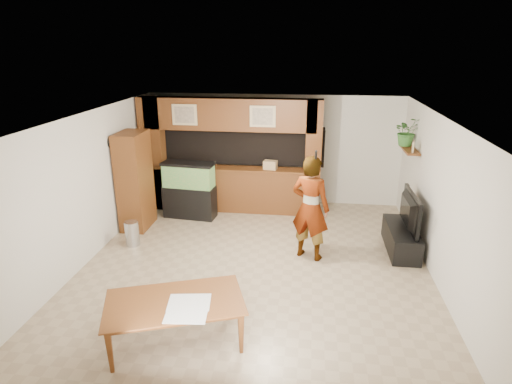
# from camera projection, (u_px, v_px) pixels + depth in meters

# --- Properties ---
(floor) EXTENTS (6.50, 6.50, 0.00)m
(floor) POSITION_uv_depth(u_px,v_px,m) (256.00, 263.00, 7.65)
(floor) COLOR tan
(floor) RESTS_ON ground
(ceiling) EXTENTS (6.50, 6.50, 0.00)m
(ceiling) POSITION_uv_depth(u_px,v_px,m) (256.00, 118.00, 6.79)
(ceiling) COLOR white
(ceiling) RESTS_ON wall_back
(wall_back) EXTENTS (6.00, 0.00, 6.00)m
(wall_back) POSITION_uv_depth(u_px,v_px,m) (273.00, 149.00, 10.26)
(wall_back) COLOR silver
(wall_back) RESTS_ON floor
(wall_left) EXTENTS (0.00, 6.50, 6.50)m
(wall_left) POSITION_uv_depth(u_px,v_px,m) (89.00, 187.00, 7.58)
(wall_left) COLOR silver
(wall_left) RESTS_ON floor
(wall_right) EXTENTS (0.00, 6.50, 6.50)m
(wall_right) POSITION_uv_depth(u_px,v_px,m) (441.00, 203.00, 6.85)
(wall_right) COLOR silver
(wall_right) RESTS_ON floor
(partition) EXTENTS (4.20, 0.99, 2.60)m
(partition) POSITION_uv_depth(u_px,v_px,m) (230.00, 154.00, 9.79)
(partition) COLOR brown
(partition) RESTS_ON floor
(wall_clock) EXTENTS (0.05, 0.25, 0.25)m
(wall_clock) POSITION_uv_depth(u_px,v_px,m) (112.00, 142.00, 8.31)
(wall_clock) COLOR black
(wall_clock) RESTS_ON wall_left
(wall_shelf) EXTENTS (0.25, 0.90, 0.04)m
(wall_shelf) POSITION_uv_depth(u_px,v_px,m) (409.00, 149.00, 8.56)
(wall_shelf) COLOR brown
(wall_shelf) RESTS_ON wall_right
(pantry_cabinet) EXTENTS (0.51, 0.83, 2.03)m
(pantry_cabinet) POSITION_uv_depth(u_px,v_px,m) (135.00, 181.00, 8.85)
(pantry_cabinet) COLOR brown
(pantry_cabinet) RESTS_ON floor
(trash_can) EXTENTS (0.27, 0.27, 0.49)m
(trash_can) POSITION_uv_depth(u_px,v_px,m) (132.00, 233.00, 8.24)
(trash_can) COLOR #B2B2B7
(trash_can) RESTS_ON floor
(aquarium) EXTENTS (1.14, 0.43, 1.27)m
(aquarium) POSITION_uv_depth(u_px,v_px,m) (189.00, 191.00, 9.48)
(aquarium) COLOR black
(aquarium) RESTS_ON floor
(tv_stand) EXTENTS (0.50, 1.37, 0.46)m
(tv_stand) POSITION_uv_depth(u_px,v_px,m) (401.00, 239.00, 8.06)
(tv_stand) COLOR black
(tv_stand) RESTS_ON floor
(television) EXTENTS (0.17, 1.20, 0.69)m
(television) POSITION_uv_depth(u_px,v_px,m) (405.00, 211.00, 7.87)
(television) COLOR black
(television) RESTS_ON tv_stand
(photo_frame) EXTENTS (0.06, 0.16, 0.21)m
(photo_frame) POSITION_uv_depth(u_px,v_px,m) (413.00, 147.00, 8.25)
(photo_frame) COLOR tan
(photo_frame) RESTS_ON wall_shelf
(potted_plant) EXTENTS (0.64, 0.60, 0.59)m
(potted_plant) POSITION_uv_depth(u_px,v_px,m) (407.00, 131.00, 8.69)
(potted_plant) COLOR #326A2A
(potted_plant) RESTS_ON wall_shelf
(person) EXTENTS (0.82, 0.69, 1.92)m
(person) POSITION_uv_depth(u_px,v_px,m) (310.00, 208.00, 7.56)
(person) COLOR #91704F
(person) RESTS_ON floor
(microphone) EXTENTS (0.04, 0.11, 0.17)m
(microphone) POSITION_uv_depth(u_px,v_px,m) (316.00, 155.00, 7.07)
(microphone) COLOR black
(microphone) RESTS_ON person
(dining_table) EXTENTS (1.97, 1.51, 0.61)m
(dining_table) POSITION_uv_depth(u_px,v_px,m) (176.00, 323.00, 5.52)
(dining_table) COLOR brown
(dining_table) RESTS_ON floor
(newspaper_a) EXTENTS (0.58, 0.46, 0.01)m
(newspaper_a) POSITION_uv_depth(u_px,v_px,m) (189.00, 302.00, 5.41)
(newspaper_a) COLOR silver
(newspaper_a) RESTS_ON dining_table
(newspaper_b) EXTENTS (0.54, 0.42, 0.01)m
(newspaper_b) POSITION_uv_depth(u_px,v_px,m) (186.00, 315.00, 5.17)
(newspaper_b) COLOR silver
(newspaper_b) RESTS_ON dining_table
(counter_box) EXTENTS (0.32, 0.25, 0.19)m
(counter_box) POSITION_uv_depth(u_px,v_px,m) (270.00, 165.00, 9.56)
(counter_box) COLOR tan
(counter_box) RESTS_ON partition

